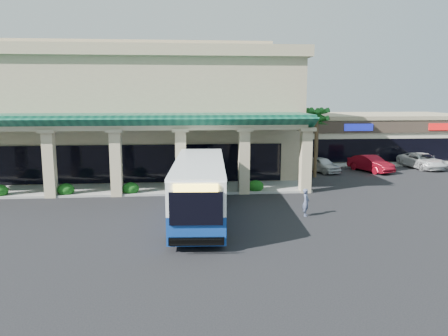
{
  "coord_description": "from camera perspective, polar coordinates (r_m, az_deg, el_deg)",
  "views": [
    {
      "loc": [
        -2.66,
        -25.39,
        6.97
      ],
      "look_at": [
        -0.11,
        3.3,
        2.2
      ],
      "focal_mm": 35.0,
      "sensor_mm": 36.0,
      "label": 1
    }
  ],
  "objects": [
    {
      "name": "car_gray",
      "position": [
        46.58,
        24.45,
        0.87
      ],
      "size": [
        3.14,
        5.62,
        1.48
      ],
      "primitive_type": "imported",
      "rotation": [
        0.0,
        0.0,
        0.13
      ],
      "color": "white",
      "rests_on": "ground"
    },
    {
      "name": "arcade",
      "position": [
        32.89,
        -14.4,
        1.91
      ],
      "size": [
        30.0,
        6.2,
        5.7
      ],
      "primitive_type": null,
      "color": "#0C4836",
      "rests_on": "ground"
    },
    {
      "name": "palm_1",
      "position": [
        41.43,
        12.03,
        3.56
      ],
      "size": [
        2.4,
        2.4,
        5.8
      ],
      "primitive_type": null,
      "color": "#185B1E",
      "rests_on": "ground"
    },
    {
      "name": "car_silver",
      "position": [
        41.33,
        12.65,
        0.45
      ],
      "size": [
        2.99,
        4.42,
        1.4
      ],
      "primitive_type": "imported",
      "rotation": [
        0.0,
        0.0,
        0.36
      ],
      "color": "silver",
      "rests_on": "ground"
    },
    {
      "name": "car_white",
      "position": [
        42.72,
        18.6,
        0.55
      ],
      "size": [
        3.19,
        4.88,
        1.52
      ],
      "primitive_type": "imported",
      "rotation": [
        0.0,
        0.0,
        0.38
      ],
      "color": "maroon",
      "rests_on": "ground"
    },
    {
      "name": "palm_0",
      "position": [
        38.24,
        11.93,
        3.69
      ],
      "size": [
        2.4,
        2.4,
        6.6
      ],
      "primitive_type": null,
      "color": "#185B1E",
      "rests_on": "ground"
    },
    {
      "name": "transit_bus",
      "position": [
        24.97,
        -3.22,
        -2.85
      ],
      "size": [
        3.5,
        12.14,
        3.35
      ],
      "primitive_type": null,
      "rotation": [
        0.0,
        0.0,
        -0.06
      ],
      "color": "#123D99",
      "rests_on": "ground"
    },
    {
      "name": "ground",
      "position": [
        26.47,
        0.87,
        -5.87
      ],
      "size": [
        110.0,
        110.0,
        0.0
      ],
      "primitive_type": "plane",
      "color": "black"
    },
    {
      "name": "main_building",
      "position": [
        41.76,
        -12.54,
        7.4
      ],
      "size": [
        30.8,
        14.8,
        11.35
      ],
      "primitive_type": null,
      "color": "tan",
      "rests_on": "ground"
    },
    {
      "name": "pedestrian",
      "position": [
        26.04,
        10.65,
        -4.44
      ],
      "size": [
        0.56,
        0.69,
        1.63
      ],
      "primitive_type": "imported",
      "rotation": [
        0.0,
        0.0,
        1.23
      ],
      "color": "#4E5774",
      "rests_on": "ground"
    },
    {
      "name": "strip_mall",
      "position": [
        53.73,
        17.59,
        4.14
      ],
      "size": [
        22.5,
        12.5,
        4.9
      ],
      "primitive_type": null,
      "color": "beige",
      "rests_on": "ground"
    },
    {
      "name": "broadleaf_tree",
      "position": [
        45.77,
        7.78,
        3.59
      ],
      "size": [
        2.6,
        2.6,
        4.81
      ],
      "primitive_type": null,
      "color": "#114810",
      "rests_on": "ground"
    }
  ]
}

